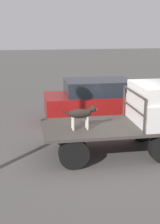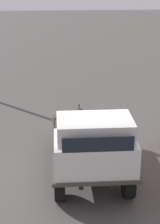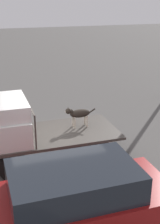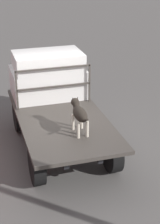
{
  "view_description": "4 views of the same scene",
  "coord_description": "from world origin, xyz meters",
  "views": [
    {
      "loc": [
        -2.28,
        -8.09,
        3.56
      ],
      "look_at": [
        -0.95,
        -0.18,
        1.33
      ],
      "focal_mm": 50.0,
      "sensor_mm": 36.0,
      "label": 1
    },
    {
      "loc": [
        8.67,
        -0.84,
        5.06
      ],
      "look_at": [
        -0.95,
        -0.18,
        1.33
      ],
      "focal_mm": 60.0,
      "sensor_mm": 36.0,
      "label": 2
    },
    {
      "loc": [
        1.79,
        8.14,
        4.62
      ],
      "look_at": [
        -0.95,
        -0.18,
        1.33
      ],
      "focal_mm": 50.0,
      "sensor_mm": 36.0,
      "label": 3
    },
    {
      "loc": [
        -7.49,
        1.79,
        4.46
      ],
      "look_at": [
        -0.95,
        -0.18,
        1.33
      ],
      "focal_mm": 60.0,
      "sensor_mm": 36.0,
      "label": 4
    }
  ],
  "objects": [
    {
      "name": "truck_headboard",
      "position": [
        0.6,
        0.0,
        1.47
      ],
      "size": [
        0.04,
        1.8,
        0.95
      ],
      "color": "#3D3833",
      "rests_on": "flatbed_truck"
    },
    {
      "name": "dog",
      "position": [
        -0.89,
        -0.18,
        1.27
      ],
      "size": [
        0.98,
        0.25,
        0.67
      ],
      "rotation": [
        0.0,
        0.0,
        -0.25
      ],
      "color": "beige",
      "rests_on": "flatbed_truck"
    },
    {
      "name": "truck_cab",
      "position": [
        1.26,
        0.0,
        1.39
      ],
      "size": [
        1.24,
        1.8,
        1.14
      ],
      "color": "silver",
      "rests_on": "flatbed_truck"
    },
    {
      "name": "ground_plane",
      "position": [
        0.0,
        0.0,
        0.0
      ],
      "size": [
        80.0,
        80.0,
        0.0
      ],
      "primitive_type": "plane",
      "color": "#514F4C"
    },
    {
      "name": "flatbed_truck",
      "position": [
        0.0,
        0.0,
        0.61
      ],
      "size": [
        3.91,
        1.92,
        0.85
      ],
      "color": "black",
      "rests_on": "ground"
    }
  ]
}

